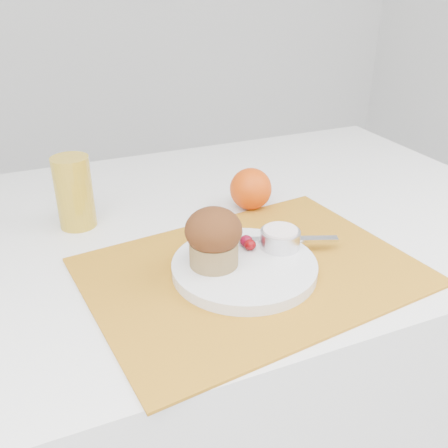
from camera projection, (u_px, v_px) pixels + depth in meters
name	position (u px, v px, depth m)	size (l,w,h in m)	color
table	(225.00, 364.00, 1.13)	(1.20, 0.80, 0.75)	white
placemat	(252.00, 271.00, 0.78)	(0.50, 0.36, 0.00)	#B77519
plate	(244.00, 267.00, 0.77)	(0.22, 0.22, 0.02)	white
ramekin	(280.00, 239.00, 0.80)	(0.06, 0.06, 0.03)	silver
cream	(281.00, 231.00, 0.79)	(0.06, 0.06, 0.01)	white
raspberry_near	(246.00, 241.00, 0.80)	(0.02, 0.02, 0.02)	#510212
raspberry_far	(250.00, 245.00, 0.79)	(0.02, 0.02, 0.02)	#550205
butter_knife	(281.00, 240.00, 0.82)	(0.19, 0.02, 0.00)	silver
orange	(251.00, 189.00, 0.97)	(0.08, 0.08, 0.08)	#DF4907
juice_glass	(74.00, 192.00, 0.89)	(0.07, 0.07, 0.13)	gold
muffin	(214.00, 237.00, 0.74)	(0.09, 0.09, 0.09)	olive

